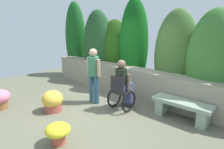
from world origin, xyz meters
TOP-DOWN VIEW (x-y plane):
  - ground_plane at (0.00, 0.00)m, footprint 10.21×10.21m
  - stone_retaining_wall at (0.00, 1.41)m, footprint 6.67×0.51m
  - hedge_backdrop at (0.09, 1.96)m, footprint 7.88×1.17m
  - stone_bench at (1.80, 0.90)m, footprint 1.34×0.44m
  - person_in_wheelchair at (0.40, 0.44)m, footprint 0.53×0.66m
  - person_standing_companion at (-0.46, 0.24)m, footprint 0.49×0.30m
  - flower_pot_purple_near at (-2.03, -1.69)m, footprint 0.53×0.53m
  - flower_pot_terracotta_by_wall at (-0.86, -0.84)m, footprint 0.53×0.53m
  - flower_pot_red_accent at (0.45, -1.55)m, footprint 0.47×0.47m

SIDE VIEW (x-z plane):
  - ground_plane at x=0.00m, z-range 0.00..0.00m
  - flower_pot_red_accent at x=0.45m, z-range 0.05..0.46m
  - flower_pot_terracotta_by_wall at x=-0.86m, z-range 0.00..0.55m
  - flower_pot_purple_near at x=-2.03m, z-range 0.03..0.56m
  - stone_bench at x=1.80m, z-range 0.07..0.53m
  - stone_retaining_wall at x=0.00m, z-range 0.00..0.89m
  - person_in_wheelchair at x=0.40m, z-range -0.04..1.29m
  - person_standing_companion at x=-0.46m, z-range 0.12..1.67m
  - hedge_backdrop at x=0.09m, z-range -0.21..2.88m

